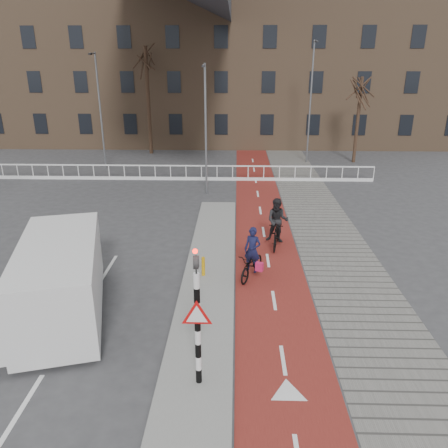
{
  "coord_description": "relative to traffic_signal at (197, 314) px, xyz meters",
  "views": [
    {
      "loc": [
        0.24,
        -10.37,
        7.29
      ],
      "look_at": [
        -0.21,
        5.0,
        1.5
      ],
      "focal_mm": 35.0,
      "sensor_mm": 36.0,
      "label": 1
    }
  ],
  "objects": [
    {
      "name": "tree_mid",
      "position": [
        -6.27,
        27.61,
        2.18
      ],
      "size": [
        0.29,
        0.29,
        8.33
      ],
      "primitive_type": "cylinder",
      "color": "black",
      "rests_on": "ground"
    },
    {
      "name": "streetlight_near",
      "position": [
        -0.87,
        15.98,
        1.59
      ],
      "size": [
        0.12,
        0.12,
        7.15
      ],
      "primitive_type": "cylinder",
      "color": "slate",
      "rests_on": "ground"
    },
    {
      "name": "tree_right",
      "position": [
        9.76,
        24.7,
        1.11
      ],
      "size": [
        0.24,
        0.24,
        6.19
      ],
      "primitive_type": "cylinder",
      "color": "black",
      "rests_on": "ground"
    },
    {
      "name": "traffic_signal",
      "position": [
        0.0,
        0.0,
        0.0
      ],
      "size": [
        0.8,
        0.8,
        3.68
      ],
      "color": "black",
      "rests_on": "curb_island"
    },
    {
      "name": "sidewalk",
      "position": [
        4.9,
        12.02,
        -1.98
      ],
      "size": [
        3.0,
        60.0,
        0.01
      ],
      "primitive_type": "cube",
      "color": "slate",
      "rests_on": "ground"
    },
    {
      "name": "ground",
      "position": [
        0.6,
        2.02,
        -1.99
      ],
      "size": [
        120.0,
        120.0,
        0.0
      ],
      "primitive_type": "plane",
      "color": "#38383A",
      "rests_on": "ground"
    },
    {
      "name": "streetlight_right",
      "position": [
        6.18,
        24.62,
        2.32
      ],
      "size": [
        0.12,
        0.12,
        8.61
      ],
      "primitive_type": "cylinder",
      "color": "slate",
      "rests_on": "ground"
    },
    {
      "name": "townhouse_row",
      "position": [
        -2.4,
        34.02,
        5.82
      ],
      "size": [
        46.0,
        10.0,
        15.9
      ],
      "color": "#7F6047",
      "rests_on": "ground"
    },
    {
      "name": "cyclist_near",
      "position": [
        1.43,
        5.62,
        -1.35
      ],
      "size": [
        1.32,
        1.9,
        1.88
      ],
      "rotation": [
        0.0,
        0.0,
        -0.43
      ],
      "color": "black",
      "rests_on": "bike_lane"
    },
    {
      "name": "railing",
      "position": [
        -4.4,
        19.02,
        -1.68
      ],
      "size": [
        28.0,
        0.1,
        0.99
      ],
      "color": "silver",
      "rests_on": "ground"
    },
    {
      "name": "bollard",
      "position": [
        -0.29,
        5.5,
        -1.52
      ],
      "size": [
        0.12,
        0.12,
        0.7
      ],
      "primitive_type": "cylinder",
      "color": "#CA910B",
      "rests_on": "curb_island"
    },
    {
      "name": "curb_island",
      "position": [
        -0.1,
        6.02,
        -1.93
      ],
      "size": [
        1.8,
        16.0,
        0.12
      ],
      "primitive_type": "cube",
      "color": "gray",
      "rests_on": "ground"
    },
    {
      "name": "cyclist_far",
      "position": [
        2.53,
        8.36,
        -1.12
      ],
      "size": [
        1.02,
        2.03,
        2.09
      ],
      "rotation": [
        0.0,
        0.0,
        -0.2
      ],
      "color": "black",
      "rests_on": "bike_lane"
    },
    {
      "name": "streetlight_left",
      "position": [
        -8.6,
        22.36,
        1.91
      ],
      "size": [
        0.12,
        0.12,
        7.8
      ],
      "primitive_type": "cylinder",
      "color": "slate",
      "rests_on": "ground"
    },
    {
      "name": "bike_lane",
      "position": [
        2.1,
        12.02,
        -1.98
      ],
      "size": [
        2.5,
        60.0,
        0.01
      ],
      "primitive_type": "cube",
      "color": "maroon",
      "rests_on": "ground"
    },
    {
      "name": "van",
      "position": [
        -4.32,
        2.98,
        -0.77
      ],
      "size": [
        3.53,
        5.79,
        2.33
      ],
      "rotation": [
        0.0,
        0.0,
        0.27
      ],
      "color": "silver",
      "rests_on": "ground"
    }
  ]
}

